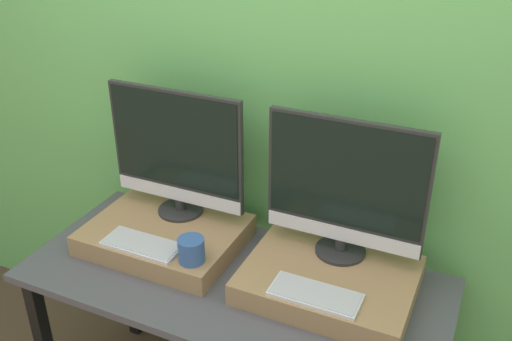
% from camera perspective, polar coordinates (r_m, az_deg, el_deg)
% --- Properties ---
extents(wall_back, '(8.00, 0.04, 2.60)m').
position_cam_1_polar(wall_back, '(2.18, 2.36, 6.62)').
color(wall_back, '#66B75B').
rests_on(wall_back, ground_plane).
extents(workbench, '(1.54, 0.68, 0.78)m').
position_cam_1_polar(workbench, '(2.16, -2.25, -12.45)').
color(workbench, '#47474C').
rests_on(workbench, ground_plane).
extents(wooden_riser_left, '(0.58, 0.45, 0.08)m').
position_cam_1_polar(wooden_riser_left, '(2.28, -9.06, -6.37)').
color(wooden_riser_left, '#99754C').
rests_on(wooden_riser_left, workbench).
extents(monitor_left, '(0.56, 0.18, 0.52)m').
position_cam_1_polar(monitor_left, '(2.21, -7.96, 1.91)').
color(monitor_left, '#282828').
rests_on(monitor_left, wooden_riser_left).
extents(keyboard_left, '(0.30, 0.13, 0.01)m').
position_cam_1_polar(keyboard_left, '(2.15, -11.32, -7.26)').
color(keyboard_left, silver).
rests_on(keyboard_left, wooden_riser_left).
extents(mug, '(0.10, 0.10, 0.09)m').
position_cam_1_polar(mug, '(2.03, -6.49, -7.91)').
color(mug, '#335693').
rests_on(mug, wooden_riser_left).
extents(wooden_riser_right, '(0.58, 0.45, 0.08)m').
position_cam_1_polar(wooden_riser_right, '(2.04, 7.30, -10.82)').
color(wooden_riser_right, '#99754C').
rests_on(wooden_riser_right, workbench).
extents(monitor_right, '(0.56, 0.18, 0.52)m').
position_cam_1_polar(monitor_right, '(1.97, 8.93, -1.64)').
color(monitor_right, '#282828').
rests_on(monitor_right, wooden_riser_right).
extents(keyboard_right, '(0.30, 0.13, 0.01)m').
position_cam_1_polar(keyboard_right, '(1.90, 5.94, -12.23)').
color(keyboard_right, silver).
rests_on(keyboard_right, wooden_riser_right).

